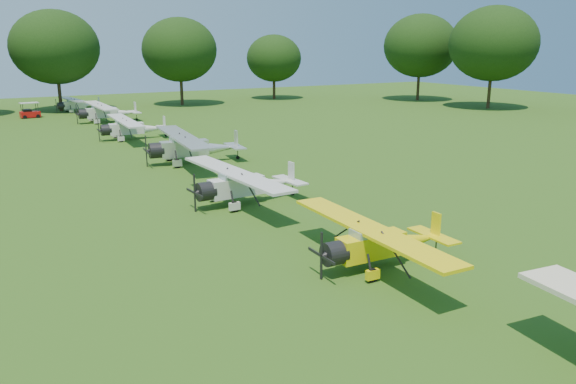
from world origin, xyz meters
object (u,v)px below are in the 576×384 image
object	(u,v)px
aircraft_2	(380,240)
aircraft_7	(77,104)
golf_cart	(30,113)
aircraft_4	(191,145)
aircraft_6	(106,111)
aircraft_5	(132,127)
aircraft_3	(244,182)

from	to	relation	value
aircraft_2	aircraft_7	size ratio (longest dim) A/B	1.01
golf_cart	aircraft_4	bearing A→B (deg)	-84.40
golf_cart	aircraft_7	bearing A→B (deg)	24.57
aircraft_6	golf_cart	distance (m)	11.08
aircraft_5	golf_cart	size ratio (longest dim) A/B	4.48
aircraft_4	aircraft_5	xyz separation A→B (m)	(-1.11, 12.97, -0.15)
aircraft_6	golf_cart	xyz separation A→B (m)	(-7.16, 8.43, -0.66)
aircraft_5	aircraft_7	bearing A→B (deg)	93.45
aircraft_5	aircraft_6	xyz separation A→B (m)	(0.48, 13.12, 0.09)
aircraft_2	golf_cart	bearing A→B (deg)	98.61
aircraft_2	aircraft_6	xyz separation A→B (m)	(-0.17, 48.77, 0.18)
aircraft_3	aircraft_6	distance (m)	37.89
aircraft_2	aircraft_4	size ratio (longest dim) A/B	0.82
aircraft_4	aircraft_7	bearing A→B (deg)	98.31
aircraft_6	aircraft_5	bearing A→B (deg)	-93.05
aircraft_4	golf_cart	world-z (taller)	aircraft_4
aircraft_7	golf_cart	distance (m)	7.20
aircraft_6	aircraft_2	bearing A→B (deg)	-90.76
aircraft_3	aircraft_6	world-z (taller)	aircraft_6
aircraft_2	aircraft_5	distance (m)	35.66
aircraft_6	aircraft_4	bearing A→B (deg)	-89.58
aircraft_4	aircraft_7	size ratio (longest dim) A/B	1.24
aircraft_6	golf_cart	size ratio (longest dim) A/B	4.81
aircraft_4	aircraft_2	bearing A→B (deg)	-85.35
aircraft_5	aircraft_7	world-z (taller)	aircraft_5
aircraft_7	golf_cart	xyz separation A→B (m)	(-6.11, -3.77, -0.46)
aircraft_6	aircraft_3	bearing A→B (deg)	-91.89
aircraft_3	aircraft_6	xyz separation A→B (m)	(0.61, 37.89, 0.08)
aircraft_4	aircraft_5	distance (m)	13.01
aircraft_5	aircraft_6	bearing A→B (deg)	90.07
aircraft_2	aircraft_6	bearing A→B (deg)	91.51
aircraft_2	aircraft_3	world-z (taller)	aircraft_3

